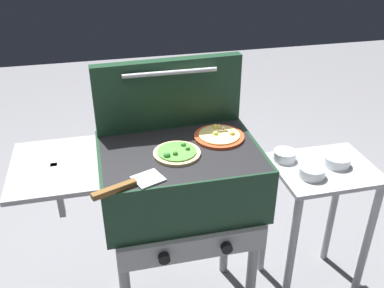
{
  "coord_description": "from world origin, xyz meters",
  "views": [
    {
      "loc": [
        -0.29,
        -1.44,
        1.75
      ],
      "look_at": [
        0.05,
        0.0,
        0.92
      ],
      "focal_mm": 40.13,
      "sensor_mm": 36.0,
      "label": 1
    }
  ],
  "objects_px": {
    "grill": "(177,181)",
    "topping_bowl_near": "(337,161)",
    "spatula": "(129,185)",
    "topping_bowl_far": "(312,172)",
    "pizza_veggie": "(177,153)",
    "pizza_cheese": "(219,136)",
    "prep_table": "(319,204)",
    "topping_bowl_middle": "(285,156)"
  },
  "relations": [
    {
      "from": "grill",
      "to": "topping_bowl_far",
      "type": "distance_m",
      "value": 0.58
    },
    {
      "from": "pizza_veggie",
      "to": "spatula",
      "type": "xyz_separation_m",
      "value": [
        -0.2,
        -0.17,
        -0.0
      ]
    },
    {
      "from": "grill",
      "to": "spatula",
      "type": "relative_size",
      "value": 3.65
    },
    {
      "from": "prep_table",
      "to": "topping_bowl_middle",
      "type": "height_order",
      "value": "topping_bowl_middle"
    },
    {
      "from": "topping_bowl_middle",
      "to": "spatula",
      "type": "bearing_deg",
      "value": -157.16
    },
    {
      "from": "grill",
      "to": "pizza_veggie",
      "type": "distance_m",
      "value": 0.16
    },
    {
      "from": "topping_bowl_middle",
      "to": "grill",
      "type": "bearing_deg",
      "value": -168.74
    },
    {
      "from": "prep_table",
      "to": "topping_bowl_far",
      "type": "xyz_separation_m",
      "value": [
        -0.09,
        -0.05,
        0.22
      ]
    },
    {
      "from": "grill",
      "to": "topping_bowl_near",
      "type": "relative_size",
      "value": 8.09
    },
    {
      "from": "spatula",
      "to": "topping_bowl_middle",
      "type": "distance_m",
      "value": 0.81
    },
    {
      "from": "prep_table",
      "to": "topping_bowl_near",
      "type": "height_order",
      "value": "topping_bowl_near"
    },
    {
      "from": "topping_bowl_far",
      "to": "topping_bowl_middle",
      "type": "relative_size",
      "value": 1.11
    },
    {
      "from": "grill",
      "to": "pizza_veggie",
      "type": "height_order",
      "value": "pizza_veggie"
    },
    {
      "from": "pizza_cheese",
      "to": "topping_bowl_middle",
      "type": "distance_m",
      "value": 0.37
    },
    {
      "from": "pizza_veggie",
      "to": "prep_table",
      "type": "relative_size",
      "value": 0.25
    },
    {
      "from": "topping_bowl_far",
      "to": "grill",
      "type": "bearing_deg",
      "value": 175.2
    },
    {
      "from": "pizza_veggie",
      "to": "pizza_cheese",
      "type": "relative_size",
      "value": 0.88
    },
    {
      "from": "pizza_veggie",
      "to": "topping_bowl_middle",
      "type": "height_order",
      "value": "pizza_veggie"
    },
    {
      "from": "pizza_veggie",
      "to": "prep_table",
      "type": "height_order",
      "value": "pizza_veggie"
    },
    {
      "from": "spatula",
      "to": "prep_table",
      "type": "relative_size",
      "value": 0.36
    },
    {
      "from": "topping_bowl_near",
      "to": "spatula",
      "type": "bearing_deg",
      "value": -167.19
    },
    {
      "from": "prep_table",
      "to": "spatula",
      "type": "bearing_deg",
      "value": -166.74
    },
    {
      "from": "topping_bowl_near",
      "to": "prep_table",
      "type": "bearing_deg",
      "value": -174.25
    },
    {
      "from": "pizza_cheese",
      "to": "topping_bowl_near",
      "type": "relative_size",
      "value": 1.76
    },
    {
      "from": "pizza_cheese",
      "to": "spatula",
      "type": "xyz_separation_m",
      "value": [
        -0.4,
        -0.27,
        -0.0
      ]
    },
    {
      "from": "pizza_veggie",
      "to": "pizza_cheese",
      "type": "distance_m",
      "value": 0.22
    },
    {
      "from": "spatula",
      "to": "topping_bowl_far",
      "type": "relative_size",
      "value": 2.31
    },
    {
      "from": "spatula",
      "to": "topping_bowl_near",
      "type": "bearing_deg",
      "value": 12.81
    },
    {
      "from": "topping_bowl_far",
      "to": "topping_bowl_near",
      "type": "bearing_deg",
      "value": 21.22
    },
    {
      "from": "spatula",
      "to": "topping_bowl_near",
      "type": "height_order",
      "value": "spatula"
    },
    {
      "from": "grill",
      "to": "pizza_cheese",
      "type": "xyz_separation_m",
      "value": [
        0.19,
        0.07,
        0.15
      ]
    },
    {
      "from": "pizza_cheese",
      "to": "topping_bowl_far",
      "type": "xyz_separation_m",
      "value": [
        0.39,
        -0.11,
        -0.16
      ]
    },
    {
      "from": "pizza_cheese",
      "to": "topping_bowl_near",
      "type": "bearing_deg",
      "value": -5.88
    },
    {
      "from": "spatula",
      "to": "grill",
      "type": "bearing_deg",
      "value": 44.36
    },
    {
      "from": "pizza_veggie",
      "to": "pizza_cheese",
      "type": "bearing_deg",
      "value": 25.96
    },
    {
      "from": "prep_table",
      "to": "topping_bowl_middle",
      "type": "xyz_separation_m",
      "value": [
        -0.15,
        0.1,
        0.22
      ]
    },
    {
      "from": "prep_table",
      "to": "topping_bowl_middle",
      "type": "bearing_deg",
      "value": 146.94
    },
    {
      "from": "pizza_veggie",
      "to": "topping_bowl_near",
      "type": "distance_m",
      "value": 0.76
    },
    {
      "from": "pizza_cheese",
      "to": "topping_bowl_middle",
      "type": "bearing_deg",
      "value": 6.69
    },
    {
      "from": "pizza_veggie",
      "to": "spatula",
      "type": "bearing_deg",
      "value": -139.78
    },
    {
      "from": "grill",
      "to": "topping_bowl_near",
      "type": "distance_m",
      "value": 0.73
    },
    {
      "from": "pizza_cheese",
      "to": "topping_bowl_near",
      "type": "height_order",
      "value": "pizza_cheese"
    }
  ]
}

